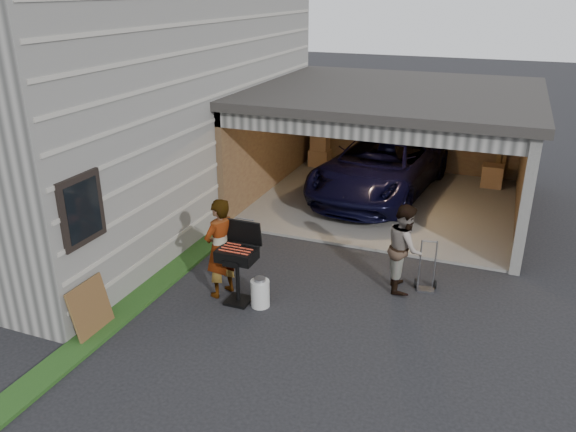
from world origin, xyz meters
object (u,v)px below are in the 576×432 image
at_px(propane_tank, 260,293).
at_px(hand_truck, 426,280).
at_px(minivan, 380,169).
at_px(bbq_grill, 238,257).
at_px(plywood_panel, 91,309).
at_px(woman, 220,248).
at_px(man, 405,247).

xyz_separation_m(propane_tank, hand_truck, (2.58, 1.66, -0.06)).
xyz_separation_m(minivan, hand_truck, (1.93, -4.58, -0.56)).
bearing_deg(bbq_grill, plywood_panel, -135.10).
bearing_deg(woman, plywood_panel, -16.84).
xyz_separation_m(bbq_grill, plywood_panel, (-1.74, -1.73, -0.43)).
relative_size(woman, plywood_panel, 2.05).
xyz_separation_m(man, propane_tank, (-2.16, -1.54, -0.57)).
bearing_deg(minivan, propane_tank, -89.58).
bearing_deg(propane_tank, woman, 171.37).
height_order(woman, man, woman).
bearing_deg(plywood_panel, propane_tank, 38.71).
height_order(man, plywood_panel, man).
bearing_deg(propane_tank, minivan, 84.13).
height_order(woman, hand_truck, woman).
distance_m(minivan, man, 4.94).
relative_size(man, plywood_panel, 1.83).
xyz_separation_m(woman, plywood_panel, (-1.34, -1.85, -0.47)).
distance_m(bbq_grill, plywood_panel, 2.49).
distance_m(minivan, woman, 6.29).
xyz_separation_m(man, plywood_panel, (-4.31, -3.27, -0.38)).
bearing_deg(man, plywood_panel, 111.44).
relative_size(plywood_panel, hand_truck, 0.93).
xyz_separation_m(minivan, bbq_grill, (-1.05, -6.23, 0.12)).
xyz_separation_m(man, bbq_grill, (-2.57, -1.53, 0.05)).
xyz_separation_m(propane_tank, plywood_panel, (-2.15, -1.72, 0.19)).
bearing_deg(plywood_panel, woman, 54.05).
distance_m(minivan, hand_truck, 5.01).
relative_size(woman, man, 1.12).
relative_size(man, bbq_grill, 1.12).
bearing_deg(plywood_panel, bbq_grill, 44.90).
distance_m(man, hand_truck, 0.77).
distance_m(bbq_grill, propane_tank, 0.75).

